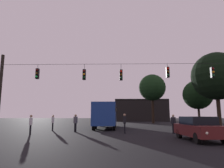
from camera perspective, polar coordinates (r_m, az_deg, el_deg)
The scene contains 13 objects.
ground_plane at distance 28.59m, azimuth 2.65°, elevation -12.15°, with size 168.00×168.00×0.00m, color black.
overhead_signal_span at distance 17.66m, azimuth 3.40°, elevation -0.72°, with size 22.52×0.44×7.12m.
city_bus at distance 26.01m, azimuth -1.69°, elevation -8.37°, with size 2.60×11.01×3.00m.
car_near_right at distance 14.19m, azimuth 23.59°, elevation -11.48°, with size 2.02×4.41×1.52m.
pedestrian_crossing_left at distance 18.26m, azimuth 3.64°, elevation -10.85°, with size 0.25×0.36×1.74m.
pedestrian_crossing_center at distance 22.30m, azimuth -16.61°, elevation -10.34°, with size 0.31×0.40×1.63m.
pedestrian_crossing_right at distance 18.17m, azimuth -22.29°, elevation -10.44°, with size 0.34×0.42×1.64m.
pedestrian_near_bus at distance 20.04m, azimuth -10.44°, elevation -10.65°, with size 0.36×0.42×1.69m.
pedestrian_trailing at distance 18.85m, azimuth 17.21°, elevation -10.57°, with size 0.36×0.42×1.67m.
corner_building at distance 57.75m, azimuth 7.97°, elevation -7.56°, with size 14.04×11.08×5.83m.
tree_left_silhouette at distance 37.72m, azimuth 23.37°, elevation -2.83°, with size 5.08×5.08×7.70m.
tree_behind_building at distance 29.91m, azimuth 27.67°, elevation 1.99°, with size 6.36×6.36×9.94m.
tree_right_far at distance 41.40m, azimuth 11.45°, elevation -1.06°, with size 5.41×5.41×9.90m.
Camera 1 is at (-0.62, -4.04, 1.61)m, focal length 31.88 mm.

